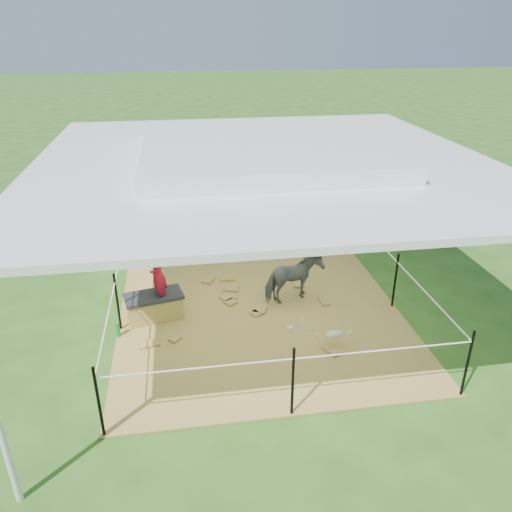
{
  "coord_description": "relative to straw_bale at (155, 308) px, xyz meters",
  "views": [
    {
      "loc": [
        -1.17,
        -6.87,
        4.42
      ],
      "look_at": [
        0.0,
        0.6,
        0.85
      ],
      "focal_mm": 35.0,
      "sensor_mm": 36.0,
      "label": 1
    }
  ],
  "objects": [
    {
      "name": "foal",
      "position": [
        2.64,
        -1.2,
        0.04
      ],
      "size": [
        0.88,
        0.57,
        0.45
      ],
      "primitive_type": null,
      "rotation": [
        0.0,
        0.0,
        0.15
      ],
      "color": "#C8B293",
      "rests_on": "hay_patch"
    },
    {
      "name": "hay_patch",
      "position": [
        1.72,
        -0.24,
        -0.2
      ],
      "size": [
        4.6,
        4.6,
        0.03
      ],
      "primitive_type": "cube",
      "color": "brown",
      "rests_on": "ground"
    },
    {
      "name": "distant_person",
      "position": [
        4.25,
        7.17,
        0.39
      ],
      "size": [
        0.69,
        0.6,
        1.22
      ],
      "primitive_type": "imported",
      "rotation": [
        0.0,
        0.0,
        3.4
      ],
      "color": "teal",
      "rests_on": "ground"
    },
    {
      "name": "pony",
      "position": [
        2.34,
        0.2,
        0.23
      ],
      "size": [
        1.09,
        0.77,
        0.84
      ],
      "primitive_type": "imported",
      "rotation": [
        0.0,
        0.0,
        1.93
      ],
      "color": "#4D4D52",
      "rests_on": "hay_patch"
    },
    {
      "name": "ground",
      "position": [
        1.72,
        -0.24,
        -0.22
      ],
      "size": [
        90.0,
        90.0,
        0.0
      ],
      "primitive_type": "plane",
      "color": "#2D5919",
      "rests_on": "ground"
    },
    {
      "name": "picnic_table_far",
      "position": [
        7.45,
        9.25,
        0.16
      ],
      "size": [
        1.93,
        1.46,
        0.77
      ],
      "primitive_type": "cube",
      "rotation": [
        0.0,
        0.0,
        0.08
      ],
      "color": "brown",
      "rests_on": "ground"
    },
    {
      "name": "trash_barrel",
      "position": [
        5.91,
        6.3,
        0.18
      ],
      "size": [
        0.63,
        0.63,
        0.8
      ],
      "primitive_type": "cylinder",
      "rotation": [
        0.0,
        0.0,
        -0.27
      ],
      "color": "blue",
      "rests_on": "ground"
    },
    {
      "name": "woman",
      "position": [
        0.1,
        0.0,
        0.7
      ],
      "size": [
        0.32,
        0.42,
        1.02
      ],
      "primitive_type": "imported",
      "rotation": [
        0.0,
        0.0,
        -1.35
      ],
      "color": "#B51129",
      "rests_on": "straw_bale"
    },
    {
      "name": "straw_bale",
      "position": [
        0.0,
        0.0,
        0.0
      ],
      "size": [
        0.93,
        0.6,
        0.38
      ],
      "primitive_type": "cube",
      "rotation": [
        0.0,
        0.0,
        0.22
      ],
      "color": "#AC8A3E",
      "rests_on": "hay_patch"
    },
    {
      "name": "dark_cloth",
      "position": [
        -0.0,
        0.0,
        0.21
      ],
      "size": [
        0.99,
        0.66,
        0.05
      ],
      "primitive_type": "cube",
      "rotation": [
        0.0,
        0.0,
        0.22
      ],
      "color": "black",
      "rests_on": "straw_bale"
    },
    {
      "name": "pink_hat",
      "position": [
        2.34,
        0.2,
        0.71
      ],
      "size": [
        0.26,
        0.26,
        0.12
      ],
      "primitive_type": "cylinder",
      "color": "pink",
      "rests_on": "pony"
    },
    {
      "name": "picnic_table_near",
      "position": [
        3.33,
        7.99,
        0.16
      ],
      "size": [
        1.93,
        1.46,
        0.77
      ],
      "primitive_type": "cube",
      "rotation": [
        0.0,
        0.0,
        -0.08
      ],
      "color": "#53341C",
      "rests_on": "ground"
    },
    {
      "name": "rope_fence",
      "position": [
        1.72,
        -0.24,
        0.42
      ],
      "size": [
        4.54,
        4.54,
        1.0
      ],
      "color": "black",
      "rests_on": "ground"
    },
    {
      "name": "canopy_tent",
      "position": [
        1.72,
        -0.24,
        2.47
      ],
      "size": [
        6.3,
        6.3,
        2.9
      ],
      "color": "silver",
      "rests_on": "ground"
    },
    {
      "name": "green_bottle",
      "position": [
        -0.55,
        -0.45,
        -0.07
      ],
      "size": [
        0.08,
        0.08,
        0.24
      ],
      "primitive_type": "cylinder",
      "rotation": [
        0.0,
        0.0,
        0.22
      ],
      "color": "#1B7A39",
      "rests_on": "hay_patch"
    }
  ]
}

